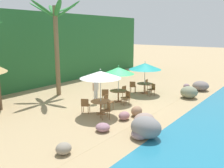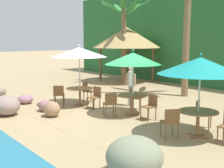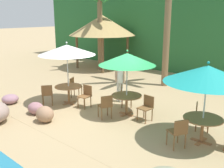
# 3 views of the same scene
# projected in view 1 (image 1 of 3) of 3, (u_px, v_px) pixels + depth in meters

# --- Properties ---
(ground_plane) EXTENTS (120.00, 120.00, 0.00)m
(ground_plane) POSITION_uv_depth(u_px,v_px,m) (119.00, 104.00, 15.43)
(ground_plane) COLOR tan
(terrace_deck) EXTENTS (18.00, 5.20, 0.01)m
(terrace_deck) POSITION_uv_depth(u_px,v_px,m) (119.00, 104.00, 15.43)
(terrace_deck) COLOR tan
(terrace_deck) RESTS_ON ground
(foliage_backdrop) EXTENTS (28.00, 2.40, 6.00)m
(foliage_backdrop) POSITION_uv_depth(u_px,v_px,m) (30.00, 50.00, 20.11)
(foliage_backdrop) COLOR #286633
(foliage_backdrop) RESTS_ON ground
(rock_seawall) EXTENTS (16.10, 2.93, 0.93)m
(rock_seawall) POSITION_uv_depth(u_px,v_px,m) (168.00, 106.00, 13.73)
(rock_seawall) COLOR slate
(rock_seawall) RESTS_ON ground
(umbrella_white) EXTENTS (2.24, 2.24, 2.52)m
(umbrella_white) POSITION_uv_depth(u_px,v_px,m) (100.00, 75.00, 13.12)
(umbrella_white) COLOR silver
(umbrella_white) RESTS_ON ground
(dining_table_white) EXTENTS (1.10, 1.10, 0.74)m
(dining_table_white) POSITION_uv_depth(u_px,v_px,m) (101.00, 103.00, 13.46)
(dining_table_white) COLOR olive
(dining_table_white) RESTS_ON ground
(chair_white_seaward) EXTENTS (0.46, 0.47, 0.87)m
(chair_white_seaward) POSITION_uv_depth(u_px,v_px,m) (108.00, 101.00, 14.24)
(chair_white_seaward) COLOR brown
(chair_white_seaward) RESTS_ON ground
(chair_white_inland) EXTENTS (0.58, 0.57, 0.87)m
(chair_white_inland) POSITION_uv_depth(u_px,v_px,m) (85.00, 105.00, 13.52)
(chair_white_inland) COLOR brown
(chair_white_inland) RESTS_ON ground
(chair_white_left) EXTENTS (0.59, 0.59, 0.87)m
(chair_white_left) POSITION_uv_depth(u_px,v_px,m) (107.00, 109.00, 12.72)
(chair_white_left) COLOR brown
(chair_white_left) RESTS_ON ground
(umbrella_green) EXTENTS (2.00, 2.00, 2.37)m
(umbrella_green) POSITION_uv_depth(u_px,v_px,m) (118.00, 71.00, 15.49)
(umbrella_green) COLOR silver
(umbrella_green) RESTS_ON ground
(dining_table_green) EXTENTS (1.10, 1.10, 0.74)m
(dining_table_green) POSITION_uv_depth(u_px,v_px,m) (118.00, 92.00, 15.79)
(dining_table_green) COLOR olive
(dining_table_green) RESTS_ON ground
(chair_green_seaward) EXTENTS (0.45, 0.45, 0.87)m
(chair_green_seaward) POSITION_uv_depth(u_px,v_px,m) (125.00, 91.00, 16.50)
(chair_green_seaward) COLOR brown
(chair_green_seaward) RESTS_ON ground
(chair_green_inland) EXTENTS (0.60, 0.59, 0.87)m
(chair_green_inland) POSITION_uv_depth(u_px,v_px,m) (105.00, 94.00, 15.70)
(chair_green_inland) COLOR brown
(chair_green_inland) RESTS_ON ground
(chair_green_left) EXTENTS (0.56, 0.56, 0.87)m
(chair_green_left) POSITION_uv_depth(u_px,v_px,m) (126.00, 97.00, 15.12)
(chair_green_left) COLOR brown
(chair_green_left) RESTS_ON ground
(umbrella_teal) EXTENTS (2.35, 2.35, 2.35)m
(umbrella_teal) POSITION_uv_depth(u_px,v_px,m) (145.00, 66.00, 17.65)
(umbrella_teal) COLOR silver
(umbrella_teal) RESTS_ON ground
(dining_table_teal) EXTENTS (1.10, 1.10, 0.74)m
(dining_table_teal) POSITION_uv_depth(u_px,v_px,m) (144.00, 85.00, 17.95)
(dining_table_teal) COLOR olive
(dining_table_teal) RESTS_ON ground
(chair_teal_seaward) EXTENTS (0.46, 0.47, 0.87)m
(chair_teal_seaward) POSITION_uv_depth(u_px,v_px,m) (148.00, 84.00, 18.73)
(chair_teal_seaward) COLOR brown
(chair_teal_seaward) RESTS_ON ground
(chair_teal_inland) EXTENTS (0.56, 0.55, 0.87)m
(chair_teal_inland) POSITION_uv_depth(u_px,v_px,m) (133.00, 86.00, 18.09)
(chair_teal_inland) COLOR brown
(chair_teal_inland) RESTS_ON ground
(chair_teal_left) EXTENTS (0.57, 0.57, 0.87)m
(chair_teal_left) POSITION_uv_depth(u_px,v_px,m) (152.00, 89.00, 17.25)
(chair_teal_left) COLOR brown
(chair_teal_left) RESTS_ON ground
(palm_tree_second) EXTENTS (3.81, 3.56, 6.45)m
(palm_tree_second) POSITION_uv_depth(u_px,v_px,m) (56.00, 33.00, 16.75)
(palm_tree_second) COLOR brown
(palm_tree_second) RESTS_ON ground
(waiter_in_white) EXTENTS (0.52, 0.38, 1.70)m
(waiter_in_white) POSITION_uv_depth(u_px,v_px,m) (96.00, 88.00, 15.40)
(waiter_in_white) COLOR white
(waiter_in_white) RESTS_ON ground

